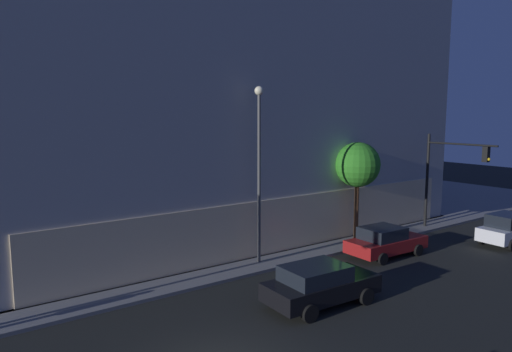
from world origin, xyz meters
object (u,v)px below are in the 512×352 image
object	(u,v)px
street_lamp_sidewalk	(259,155)
car_white	(509,229)
traffic_light_far_corner	(448,167)
car_red	(385,241)
sidewalk_tree	(358,165)
modern_building	(158,84)
car_black	(320,284)

from	to	relation	value
street_lamp_sidewalk	car_white	world-z (taller)	street_lamp_sidewalk
traffic_light_far_corner	car_red	xyz separation A→B (m)	(-7.02, -0.96, -3.35)
street_lamp_sidewalk	sidewalk_tree	size ratio (longest dim) A/B	1.51
modern_building	sidewalk_tree	bearing A→B (deg)	-73.33
sidewalk_tree	street_lamp_sidewalk	bearing A→B (deg)	-178.70
street_lamp_sidewalk	modern_building	bearing A→B (deg)	82.04
modern_building	car_black	world-z (taller)	modern_building
sidewalk_tree	car_red	bearing A→B (deg)	-107.79
modern_building	sidewalk_tree	size ratio (longest dim) A/B	5.57
street_lamp_sidewalk	car_red	distance (m)	8.28
car_white	car_black	bearing A→B (deg)	179.74
street_lamp_sidewalk	sidewalk_tree	bearing A→B (deg)	1.30
traffic_light_far_corner	car_white	bearing A→B (deg)	-82.93
car_black	street_lamp_sidewalk	bearing A→B (deg)	79.57
traffic_light_far_corner	sidewalk_tree	distance (m)	6.41
modern_building	sidewalk_tree	world-z (taller)	modern_building
modern_building	street_lamp_sidewalk	xyz separation A→B (m)	(-2.30, -16.46, -4.25)
modern_building	street_lamp_sidewalk	size ratio (longest dim) A/B	3.68
modern_building	car_black	bearing A→B (deg)	-98.57
traffic_light_far_corner	car_white	xyz separation A→B (m)	(0.46, -3.69, -3.23)
street_lamp_sidewalk	car_white	bearing A→B (deg)	-21.60
modern_building	street_lamp_sidewalk	distance (m)	17.15
traffic_light_far_corner	modern_building	bearing A→B (deg)	121.09
street_lamp_sidewalk	sidewalk_tree	xyz separation A→B (m)	(7.18, 0.16, -0.99)
modern_building	car_white	world-z (taller)	modern_building
car_red	car_white	xyz separation A→B (m)	(7.48, -2.73, 0.11)
sidewalk_tree	car_white	distance (m)	9.35
sidewalk_tree	modern_building	bearing A→B (deg)	106.67
modern_building	car_black	xyz separation A→B (m)	(-3.29, -21.83, -8.89)
modern_building	car_red	distance (m)	21.52
modern_building	car_white	distance (m)	26.24
traffic_light_far_corner	car_black	world-z (taller)	traffic_light_far_corner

